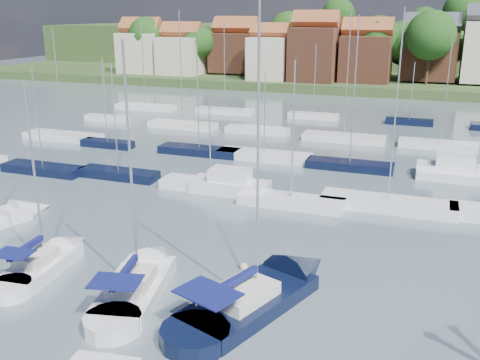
% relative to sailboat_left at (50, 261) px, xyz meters
% --- Properties ---
extents(ground, '(260.00, 260.00, 0.00)m').
position_rel_sailboat_left_xyz_m(ground, '(10.82, 37.38, -0.37)').
color(ground, '#45565D').
rests_on(ground, ground).
extents(sailboat_left, '(3.32, 9.44, 12.69)m').
position_rel_sailboat_left_xyz_m(sailboat_left, '(0.00, 0.00, 0.00)').
color(sailboat_left, silver).
rests_on(sailboat_left, ground).
extents(sailboat_centre, '(5.33, 11.63, 15.30)m').
position_rel_sailboat_left_xyz_m(sailboat_centre, '(6.68, -0.04, -0.01)').
color(sailboat_centre, silver).
rests_on(sailboat_centre, ground).
extents(sailboat_navy, '(7.80, 13.64, 18.25)m').
position_rel_sailboat_left_xyz_m(sailboat_navy, '(14.12, 1.29, -0.02)').
color(sailboat_navy, black).
rests_on(sailboat_navy, ground).
extents(buoy_c, '(0.46, 0.46, 0.46)m').
position_rel_sailboat_left_xyz_m(buoy_c, '(6.56, -4.71, -0.37)').
color(buoy_c, beige).
rests_on(buoy_c, ground).
extents(buoy_d, '(0.53, 0.53, 0.53)m').
position_rel_sailboat_left_xyz_m(buoy_d, '(13.19, -5.04, -0.37)').
color(buoy_d, beige).
rests_on(buoy_d, ground).
extents(buoy_e, '(0.52, 0.52, 0.52)m').
position_rel_sailboat_left_xyz_m(buoy_e, '(11.59, 3.95, -0.37)').
color(buoy_e, beige).
rests_on(buoy_e, ground).
extents(marina_field, '(79.62, 41.41, 15.93)m').
position_rel_sailboat_left_xyz_m(marina_field, '(12.73, 32.53, 0.06)').
color(marina_field, silver).
rests_on(marina_field, ground).
extents(far_shore_town, '(212.46, 90.00, 22.27)m').
position_rel_sailboat_left_xyz_m(far_shore_town, '(13.05, 130.05, 4.24)').
color(far_shore_town, '#374824').
rests_on(far_shore_town, ground).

